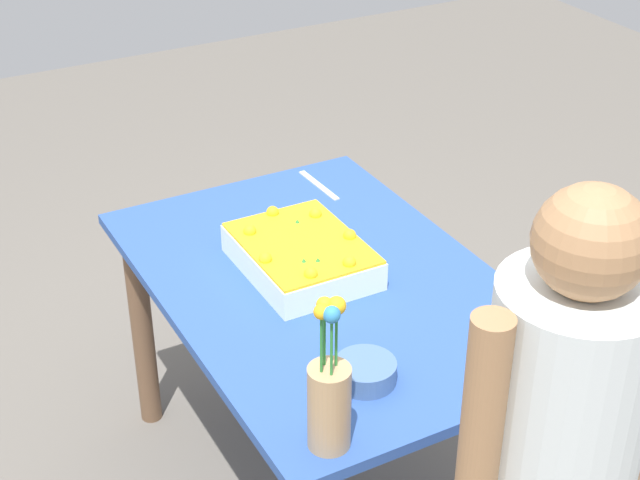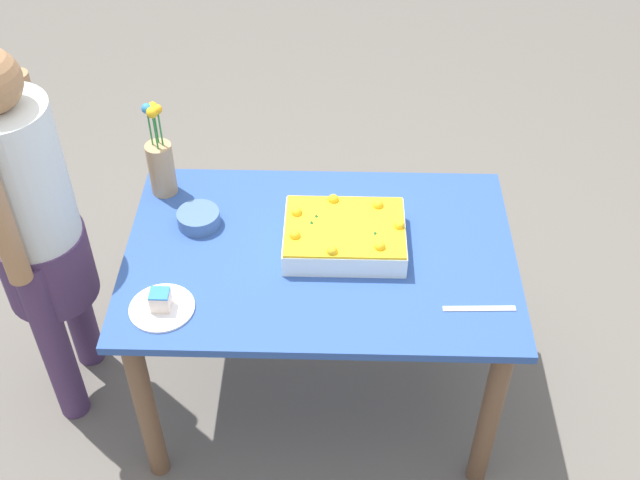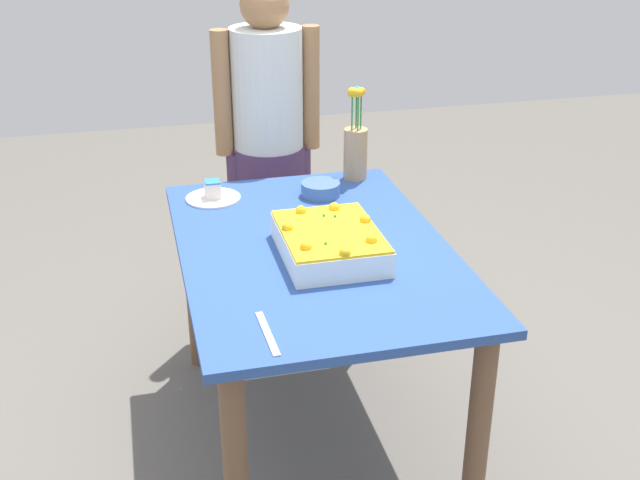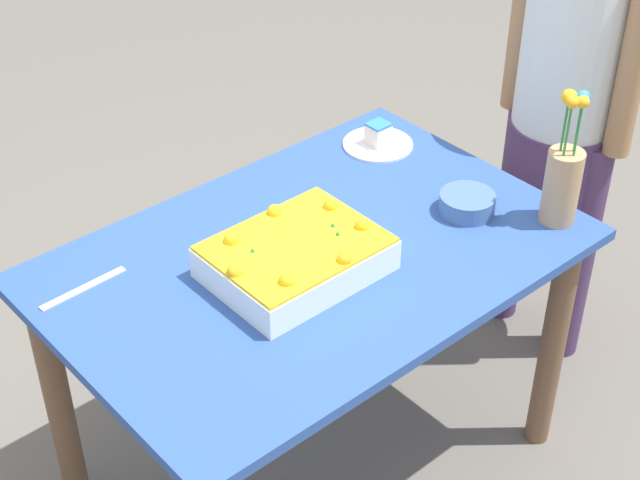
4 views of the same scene
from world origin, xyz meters
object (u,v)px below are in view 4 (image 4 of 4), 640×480
Objects in this scene: sheet_cake at (296,257)px; cake_knife at (83,288)px; person_standing at (565,105)px; flower_vase at (563,179)px; serving_plate_with_slice at (378,140)px; fruit_bowl at (467,203)px.

cake_knife is at bearing -33.64° from sheet_cake.
sheet_cake is 1.03m from person_standing.
flower_vase reaches higher than cake_knife.
flower_vase reaches higher than serving_plate_with_slice.
serving_plate_with_slice is 0.90× the size of cake_knife.
person_standing reaches higher than serving_plate_with_slice.
person_standing is at bearing -12.65° from cake_knife.
person_standing reaches higher than cake_knife.
sheet_cake is 1.78× the size of cake_knife.
cake_knife is at bearing 1.44° from serving_plate_with_slice.
serving_plate_with_slice reaches higher than fruit_bowl.
person_standing is at bearing -169.23° from fruit_bowl.
serving_plate_with_slice is 0.59m from flower_vase.
flower_vase is 0.25m from fruit_bowl.
fruit_bowl is at bearing -24.07° from cake_knife.
cake_knife is (0.98, 0.02, -0.02)m from serving_plate_with_slice.
sheet_cake is 0.51m from fruit_bowl.
fruit_bowl is 0.54m from person_standing.
serving_plate_with_slice is at bearing -151.66° from sheet_cake.
flower_vase is (-0.65, 0.27, 0.08)m from sheet_cake.
sheet_cake is 0.27× the size of person_standing.
person_standing is (-0.38, -0.28, -0.04)m from flower_vase.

